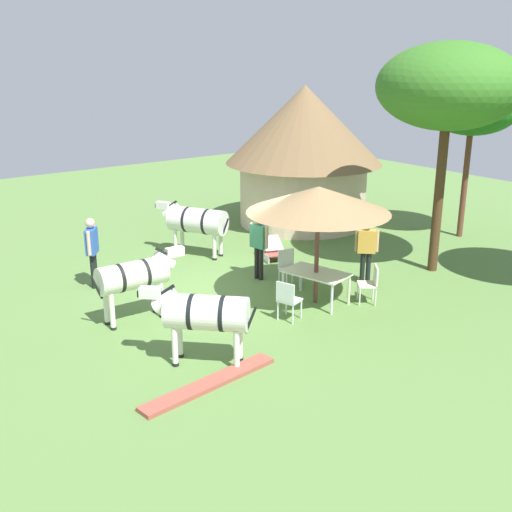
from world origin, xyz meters
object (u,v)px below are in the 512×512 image
(patio_dining_table, at_px, (316,275))
(patio_chair_near_lawn, at_px, (371,282))
(thatched_hut, at_px, (304,149))
(patio_chair_near_hut, at_px, (288,298))
(standing_watcher, at_px, (92,246))
(acacia_tree_behind_hut, at_px, (449,87))
(guest_beside_umbrella, at_px, (259,241))
(guest_behind_table, at_px, (367,246))
(zebra_nearest_camera, at_px, (204,313))
(zebra_by_umbrella, at_px, (135,276))
(shade_umbrella, at_px, (318,200))
(patio_chair_west_end, at_px, (288,265))
(zebra_toward_hut, at_px, (196,221))
(acacia_tree_right_background, at_px, (473,108))
(striped_lounge_chair, at_px, (274,251))

(patio_dining_table, bearing_deg, patio_chair_near_lawn, 51.26)
(thatched_hut, relative_size, patio_chair_near_hut, 5.74)
(patio_chair_near_hut, bearing_deg, standing_watcher, -169.80)
(patio_chair_near_hut, relative_size, acacia_tree_behind_hut, 0.15)
(guest_beside_umbrella, relative_size, guest_behind_table, 1.03)
(guest_behind_table, xyz_separation_m, zebra_nearest_camera, (1.16, -5.48, 0.02))
(patio_dining_table, relative_size, patio_chair_near_lawn, 1.81)
(patio_chair_near_hut, height_order, guest_beside_umbrella, guest_beside_umbrella)
(zebra_by_umbrella, bearing_deg, shade_umbrella, 69.62)
(patio_dining_table, bearing_deg, thatched_hut, 141.60)
(acacia_tree_behind_hut, bearing_deg, shade_umbrella, -92.78)
(patio_chair_west_end, distance_m, zebra_toward_hut, 3.52)
(shade_umbrella, relative_size, zebra_by_umbrella, 1.48)
(guest_beside_umbrella, relative_size, acacia_tree_right_background, 0.35)
(thatched_hut, bearing_deg, shade_umbrella, -38.40)
(patio_chair_near_lawn, distance_m, zebra_nearest_camera, 4.67)
(patio_dining_table, distance_m, acacia_tree_right_background, 8.16)
(patio_dining_table, distance_m, patio_chair_west_end, 1.27)
(patio_chair_near_lawn, relative_size, guest_behind_table, 0.55)
(thatched_hut, distance_m, shade_umbrella, 7.08)
(patio_dining_table, bearing_deg, guest_behind_table, 95.45)
(striped_lounge_chair, distance_m, acacia_tree_behind_hut, 6.21)
(patio_dining_table, relative_size, guest_beside_umbrella, 0.97)
(guest_behind_table, distance_m, zebra_by_umbrella, 5.77)
(zebra_nearest_camera, height_order, zebra_toward_hut, same)
(standing_watcher, bearing_deg, guest_beside_umbrella, 97.55)
(guest_beside_umbrella, distance_m, standing_watcher, 4.10)
(shade_umbrella, xyz_separation_m, zebra_nearest_camera, (0.99, -3.66, -1.44))
(thatched_hut, height_order, guest_behind_table, thatched_hut)
(zebra_by_umbrella, distance_m, zebra_toward_hut, 4.65)
(acacia_tree_behind_hut, bearing_deg, patio_chair_west_end, -110.72)
(zebra_toward_hut, distance_m, acacia_tree_behind_hut, 7.53)
(thatched_hut, xyz_separation_m, guest_behind_table, (5.38, -2.58, -1.53))
(standing_watcher, bearing_deg, zebra_toward_hut, 137.80)
(zebra_by_umbrella, bearing_deg, zebra_toward_hut, 134.42)
(patio_chair_near_hut, relative_size, zebra_by_umbrella, 0.41)
(patio_chair_west_end, height_order, zebra_nearest_camera, zebra_nearest_camera)
(patio_dining_table, relative_size, guest_behind_table, 1.00)
(striped_lounge_chair, distance_m, zebra_nearest_camera, 6.32)
(patio_dining_table, distance_m, striped_lounge_chair, 3.27)
(thatched_hut, xyz_separation_m, acacia_tree_right_background, (4.21, 2.94, 1.45))
(guest_behind_table, bearing_deg, patio_chair_near_lawn, -87.53)
(patio_chair_near_hut, distance_m, acacia_tree_behind_hut, 6.70)
(thatched_hut, height_order, striped_lounge_chair, thatched_hut)
(zebra_nearest_camera, xyz_separation_m, zebra_toward_hut, (-5.68, 3.31, 0.01))
(shade_umbrella, xyz_separation_m, zebra_by_umbrella, (-1.56, -3.78, -1.43))
(patio_dining_table, relative_size, zebra_nearest_camera, 0.95)
(acacia_tree_right_background, bearing_deg, patio_chair_near_hut, -78.34)
(patio_chair_near_hut, relative_size, guest_behind_table, 0.55)
(shade_umbrella, height_order, striped_lounge_chair, shade_umbrella)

